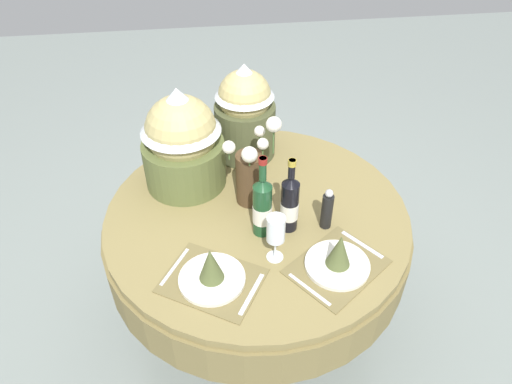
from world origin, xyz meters
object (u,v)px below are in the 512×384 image
at_px(place_setting_right, 338,258).
at_px(gift_tub_back_centre, 245,108).
at_px(wine_glass_right, 276,230).
at_px(flower_vase, 251,171).
at_px(gift_tub_back_left, 182,136).
at_px(dining_table, 257,236).
at_px(wine_bottle_right, 262,206).
at_px(place_setting_left, 211,272).
at_px(pepper_mill, 327,210).
at_px(wine_bottle_centre, 290,203).

relative_size(place_setting_right, gift_tub_back_centre, 0.93).
xyz_separation_m(wine_glass_right, gift_tub_back_centre, (-0.03, 0.69, 0.10)).
bearing_deg(gift_tub_back_centre, flower_vase, -92.93).
xyz_separation_m(gift_tub_back_left, gift_tub_back_centre, (0.29, 0.19, 0.00)).
bearing_deg(dining_table, wine_bottle_right, -87.52).
bearing_deg(wine_glass_right, flower_vase, 98.29).
bearing_deg(flower_vase, place_setting_left, -114.57).
xyz_separation_m(place_setting_right, gift_tub_back_centre, (-0.25, 0.77, 0.20)).
distance_m(place_setting_right, pepper_mill, 0.22).
bearing_deg(wine_bottle_right, dining_table, 92.48).
xyz_separation_m(wine_glass_right, pepper_mill, (0.23, 0.14, -0.06)).
bearing_deg(dining_table, pepper_mill, -24.45).
bearing_deg(pepper_mill, gift_tub_back_left, 146.67).
height_order(place_setting_left, gift_tub_back_centre, gift_tub_back_centre).
relative_size(wine_glass_right, gift_tub_back_left, 0.44).
bearing_deg(pepper_mill, wine_bottle_centre, 175.69).
bearing_deg(wine_bottle_right, place_setting_left, -133.05).
xyz_separation_m(wine_bottle_right, pepper_mill, (0.26, -0.00, -0.05)).
xyz_separation_m(flower_vase, wine_bottle_centre, (0.13, -0.18, -0.03)).
bearing_deg(wine_glass_right, dining_table, 97.33).
height_order(place_setting_left, place_setting_right, same).
bearing_deg(place_setting_left, flower_vase, 65.43).
bearing_deg(place_setting_right, pepper_mill, 87.78).
distance_m(place_setting_right, wine_glass_right, 0.25).
height_order(dining_table, place_setting_left, place_setting_left).
height_order(pepper_mill, gift_tub_back_centre, gift_tub_back_centre).
height_order(wine_bottle_centre, pepper_mill, wine_bottle_centre).
height_order(place_setting_left, gift_tub_back_left, gift_tub_back_left).
distance_m(place_setting_left, wine_bottle_right, 0.32).
xyz_separation_m(wine_bottle_centre, wine_bottle_right, (-0.11, -0.01, 0.01)).
relative_size(dining_table, place_setting_right, 3.01).
bearing_deg(place_setting_left, wine_glass_right, 18.97).
relative_size(wine_bottle_right, wine_glass_right, 1.78).
xyz_separation_m(flower_vase, pepper_mill, (0.28, -0.19, -0.07)).
relative_size(place_setting_left, wine_glass_right, 2.10).
bearing_deg(flower_vase, wine_bottle_right, -83.92).
bearing_deg(wine_glass_right, gift_tub_back_centre, 92.57).
relative_size(place_setting_left, gift_tub_back_left, 0.92).
height_order(flower_vase, wine_glass_right, flower_vase).
bearing_deg(place_setting_left, place_setting_right, 0.81).
relative_size(wine_glass_right, gift_tub_back_centre, 0.44).
distance_m(place_setting_right, wine_bottle_centre, 0.28).
relative_size(wine_bottle_centre, gift_tub_back_centre, 0.73).
bearing_deg(gift_tub_back_centre, place_setting_left, -105.20).
bearing_deg(pepper_mill, place_setting_right, -92.22).
xyz_separation_m(dining_table, wine_glass_right, (0.03, -0.26, 0.29)).
distance_m(wine_glass_right, gift_tub_back_left, 0.60).
distance_m(dining_table, wine_glass_right, 0.39).
bearing_deg(wine_bottle_right, place_setting_right, -41.63).
relative_size(place_setting_right, wine_bottle_right, 1.19).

